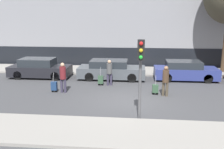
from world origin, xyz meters
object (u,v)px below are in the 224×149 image
(pedestrian_left, at_px, (63,76))
(pedestrian_right, at_px, (166,79))
(parked_car_1, at_px, (111,70))
(parked_bicycle, at_px, (110,65))
(parked_car_2, at_px, (185,71))
(traffic_light, at_px, (141,63))
(parked_car_0, at_px, (40,69))
(trolley_left, at_px, (54,86))
(trolley_right, at_px, (155,89))
(trolley_center, at_px, (101,80))
(pedestrian_center, at_px, (109,71))

(pedestrian_left, relative_size, pedestrian_right, 1.03)
(parked_car_1, xyz_separation_m, parked_bicycle, (-0.35, 2.32, -0.13))
(pedestrian_left, bearing_deg, parked_car_2, 28.95)
(parked_car_2, xyz_separation_m, parked_bicycle, (-5.39, 2.12, -0.13))
(traffic_light, bearing_deg, parked_car_0, 135.50)
(parked_car_2, height_order, pedestrian_left, pedestrian_left)
(trolley_left, distance_m, traffic_light, 6.28)
(parked_car_1, bearing_deg, parked_bicycle, 98.64)
(parked_car_2, distance_m, parked_bicycle, 5.79)
(parked_car_0, bearing_deg, pedestrian_right, -22.42)
(pedestrian_left, bearing_deg, parked_car_0, 131.41)
(trolley_left, bearing_deg, parked_car_1, 49.55)
(pedestrian_left, distance_m, trolley_right, 5.21)
(parked_car_0, relative_size, parked_car_2, 1.01)
(trolley_center, bearing_deg, trolley_right, -25.79)
(parked_car_0, bearing_deg, trolley_left, -57.30)
(parked_car_2, relative_size, trolley_center, 3.62)
(trolley_center, distance_m, trolley_right, 3.64)
(pedestrian_center, bearing_deg, trolley_right, -40.00)
(parked_car_0, height_order, pedestrian_center, pedestrian_center)
(parked_car_0, height_order, trolley_right, parked_car_0)
(pedestrian_left, bearing_deg, trolley_center, 44.64)
(parked_car_1, bearing_deg, pedestrian_center, -87.59)
(traffic_light, xyz_separation_m, parked_bicycle, (-2.24, 9.23, -1.92))
(pedestrian_right, bearing_deg, parked_car_2, 87.33)
(parked_car_2, height_order, trolley_right, parked_car_2)
(pedestrian_left, distance_m, trolley_center, 2.62)
(parked_car_0, xyz_separation_m, parked_car_2, (10.09, 0.28, -0.02))
(pedestrian_right, distance_m, parked_bicycle, 6.92)
(parked_bicycle, bearing_deg, traffic_light, -76.35)
(pedestrian_center, bearing_deg, parked_car_0, 154.26)
(parked_car_1, height_order, trolley_right, parked_car_1)
(pedestrian_center, distance_m, traffic_light, 5.75)
(parked_car_1, xyz_separation_m, trolley_right, (2.80, -3.33, -0.28))
(parked_car_2, height_order, parked_bicycle, parked_car_2)
(parked_car_0, relative_size, trolley_right, 3.83)
(pedestrian_right, bearing_deg, parked_bicycle, 144.16)
(pedestrian_left, relative_size, parked_bicycle, 0.97)
(trolley_left, bearing_deg, parked_bicycle, 65.93)
(parked_car_1, bearing_deg, pedestrian_right, -46.90)
(trolley_left, relative_size, pedestrian_right, 0.69)
(parked_car_2, relative_size, traffic_light, 1.25)
(parked_car_1, height_order, trolley_left, parked_car_1)
(trolley_right, height_order, traffic_light, traffic_light)
(pedestrian_right, bearing_deg, pedestrian_center, 172.12)
(parked_car_2, distance_m, trolley_center, 5.85)
(trolley_left, bearing_deg, parked_car_0, 122.70)
(trolley_left, height_order, trolley_center, trolley_center)
(parked_car_1, relative_size, trolley_left, 3.98)
(pedestrian_left, height_order, pedestrian_center, pedestrian_left)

